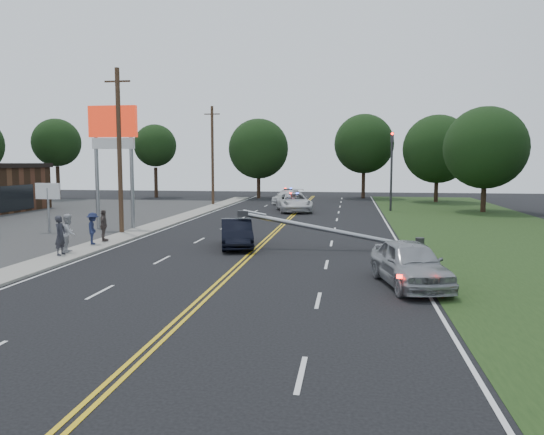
% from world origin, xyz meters
% --- Properties ---
extents(ground, '(120.00, 120.00, 0.00)m').
position_xyz_m(ground, '(0.00, 0.00, 0.00)').
color(ground, black).
rests_on(ground, ground).
extents(sidewalk, '(1.80, 70.00, 0.12)m').
position_xyz_m(sidewalk, '(-8.40, 10.00, 0.06)').
color(sidewalk, gray).
rests_on(sidewalk, ground).
extents(grass_verge, '(12.00, 80.00, 0.01)m').
position_xyz_m(grass_verge, '(13.50, 10.00, 0.01)').
color(grass_verge, '#1C3213').
rests_on(grass_verge, ground).
extents(centerline_yellow, '(0.36, 80.00, 0.00)m').
position_xyz_m(centerline_yellow, '(0.00, 10.00, 0.01)').
color(centerline_yellow, gold).
rests_on(centerline_yellow, ground).
extents(pylon_sign, '(3.20, 0.35, 8.00)m').
position_xyz_m(pylon_sign, '(-10.50, 14.00, 6.00)').
color(pylon_sign, gray).
rests_on(pylon_sign, ground).
extents(small_sign, '(1.60, 0.14, 3.10)m').
position_xyz_m(small_sign, '(-14.00, 12.00, 2.33)').
color(small_sign, gray).
rests_on(small_sign, ground).
extents(traffic_signal, '(0.28, 0.41, 7.05)m').
position_xyz_m(traffic_signal, '(8.30, 30.00, 4.21)').
color(traffic_signal, '#2D2D30').
rests_on(traffic_signal, ground).
extents(fallen_streetlight, '(9.36, 0.44, 1.91)m').
position_xyz_m(fallen_streetlight, '(4.19, 8.00, 0.92)').
color(fallen_streetlight, '#2D2D30').
rests_on(fallen_streetlight, ground).
extents(utility_pole_mid, '(1.60, 0.28, 10.00)m').
position_xyz_m(utility_pole_mid, '(-9.20, 12.00, 5.08)').
color(utility_pole_mid, '#382619').
rests_on(utility_pole_mid, ground).
extents(utility_pole_far, '(1.60, 0.28, 10.00)m').
position_xyz_m(utility_pole_far, '(-9.20, 34.00, 5.08)').
color(utility_pole_far, '#382619').
rests_on(utility_pole_far, ground).
extents(tree_4, '(5.59, 5.59, 9.47)m').
position_xyz_m(tree_4, '(-29.59, 39.85, 6.66)').
color(tree_4, black).
rests_on(tree_4, ground).
extents(tree_5, '(5.21, 5.21, 9.03)m').
position_xyz_m(tree_5, '(-19.27, 44.61, 6.40)').
color(tree_5, black).
rests_on(tree_5, ground).
extents(tree_6, '(7.24, 7.24, 9.61)m').
position_xyz_m(tree_6, '(-6.37, 45.06, 5.99)').
color(tree_6, black).
rests_on(tree_6, ground).
extents(tree_7, '(7.17, 7.17, 10.17)m').
position_xyz_m(tree_7, '(6.26, 46.89, 6.58)').
color(tree_7, black).
rests_on(tree_7, ground).
extents(tree_8, '(7.48, 7.48, 9.55)m').
position_xyz_m(tree_8, '(14.06, 41.80, 5.80)').
color(tree_8, black).
rests_on(tree_8, ground).
extents(tree_9, '(7.18, 7.18, 9.23)m').
position_xyz_m(tree_9, '(16.33, 30.28, 5.64)').
color(tree_9, black).
rests_on(tree_9, ground).
extents(crashed_sedan, '(2.59, 4.68, 1.46)m').
position_xyz_m(crashed_sedan, '(-1.11, 7.96, 0.73)').
color(crashed_sedan, black).
rests_on(crashed_sedan, ground).
extents(waiting_sedan, '(2.92, 5.12, 1.64)m').
position_xyz_m(waiting_sedan, '(6.80, 0.47, 0.82)').
color(waiting_sedan, '#94969B').
rests_on(waiting_sedan, ground).
extents(emergency_a, '(4.05, 6.43, 1.65)m').
position_xyz_m(emergency_a, '(-0.27, 28.26, 0.83)').
color(emergency_a, silver).
rests_on(emergency_a, ground).
extents(emergency_b, '(3.25, 5.56, 1.51)m').
position_xyz_m(emergency_b, '(-1.82, 37.01, 0.76)').
color(emergency_b, silver).
rests_on(emergency_b, ground).
extents(bystander_a, '(0.44, 0.67, 1.83)m').
position_xyz_m(bystander_a, '(-8.56, 3.95, 1.04)').
color(bystander_a, '#282931').
rests_on(bystander_a, sidewalk).
extents(bystander_b, '(0.87, 1.02, 1.83)m').
position_xyz_m(bystander_b, '(-8.60, 4.76, 1.04)').
color(bystander_b, '#BAB9BF').
rests_on(bystander_b, sidewalk).
extents(bystander_c, '(0.97, 1.23, 1.67)m').
position_xyz_m(bystander_c, '(-8.61, 7.18, 0.96)').
color(bystander_c, '#1A2141').
rests_on(bystander_c, sidewalk).
extents(bystander_d, '(0.66, 1.08, 1.72)m').
position_xyz_m(bystander_d, '(-8.56, 8.31, 0.98)').
color(bystander_d, '#594B47').
rests_on(bystander_d, sidewalk).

